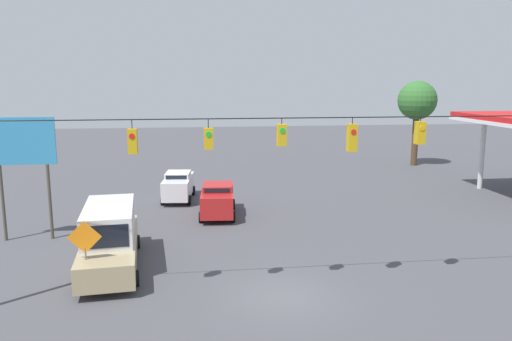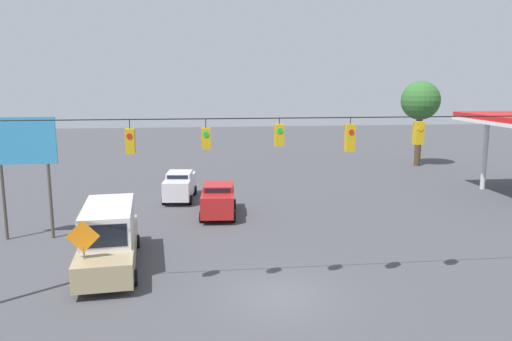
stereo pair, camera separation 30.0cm
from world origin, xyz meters
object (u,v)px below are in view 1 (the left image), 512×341
at_px(box_truck_tan_parked_shoulder, 110,237).
at_px(traffic_cone_third, 126,232).
at_px(sedan_red_withflow_mid, 218,199).
at_px(traffic_cone_fourth, 132,220).
at_px(sedan_white_withflow_far, 178,185).
at_px(roadside_billboard, 22,152).
at_px(overhead_signal_span, 283,167).
at_px(traffic_cone_second, 121,250).
at_px(traffic_cone_nearest, 114,271).
at_px(tree_horizon_left, 417,102).
at_px(work_zone_sign, 85,243).

height_order(box_truck_tan_parked_shoulder, traffic_cone_third, box_truck_tan_parked_shoulder).
xyz_separation_m(box_truck_tan_parked_shoulder, traffic_cone_third, (-0.22, -3.71, -0.96)).
distance_m(sedan_red_withflow_mid, traffic_cone_fourth, 5.19).
bearing_deg(sedan_white_withflow_far, roadside_billboard, 46.21).
distance_m(overhead_signal_span, sedan_white_withflow_far, 16.69).
relative_size(traffic_cone_second, roadside_billboard, 0.12).
relative_size(traffic_cone_nearest, traffic_cone_third, 1.00).
height_order(sedan_white_withflow_far, traffic_cone_third, sedan_white_withflow_far).
bearing_deg(traffic_cone_fourth, tree_horizon_left, -144.94).
relative_size(traffic_cone_third, roadside_billboard, 0.12).
bearing_deg(traffic_cone_second, work_zone_sign, 78.32).
bearing_deg(traffic_cone_nearest, overhead_signal_span, 162.80).
relative_size(traffic_cone_second, traffic_cone_third, 1.00).
bearing_deg(roadside_billboard, traffic_cone_third, 172.73).
xyz_separation_m(traffic_cone_third, roadside_billboard, (4.94, -0.63, 4.15)).
relative_size(overhead_signal_span, sedan_red_withflow_mid, 4.59).
distance_m(sedan_white_withflow_far, work_zone_sign, 15.18).
xyz_separation_m(overhead_signal_span, traffic_cone_nearest, (6.61, -2.05, -4.50)).
distance_m(box_truck_tan_parked_shoulder, traffic_cone_third, 3.84).
bearing_deg(traffic_cone_second, box_truck_tan_parked_shoulder, 72.13).
height_order(overhead_signal_span, roadside_billboard, overhead_signal_span).
bearing_deg(tree_horizon_left, overhead_signal_span, 56.51).
relative_size(sedan_white_withflow_far, roadside_billboard, 0.73).
xyz_separation_m(sedan_red_withflow_mid, sedan_white_withflow_far, (2.43, -4.40, -0.01)).
height_order(sedan_red_withflow_mid, traffic_cone_nearest, sedan_red_withflow_mid).
xyz_separation_m(roadside_billboard, work_zone_sign, (-4.25, 7.09, -2.52)).
bearing_deg(overhead_signal_span, tree_horizon_left, -123.49).
distance_m(overhead_signal_span, traffic_cone_third, 10.91).
distance_m(box_truck_tan_parked_shoulder, traffic_cone_nearest, 1.86).
height_order(sedan_white_withflow_far, traffic_cone_second, sedan_white_withflow_far).
relative_size(overhead_signal_span, sedan_white_withflow_far, 4.67).
height_order(traffic_cone_nearest, tree_horizon_left, tree_horizon_left).
xyz_separation_m(traffic_cone_second, roadside_billboard, (5.02, -3.39, 4.15)).
bearing_deg(traffic_cone_third, roadside_billboard, -7.27).
relative_size(traffic_cone_nearest, roadside_billboard, 0.12).
xyz_separation_m(box_truck_tan_parked_shoulder, roadside_billboard, (4.71, -4.34, 3.19)).
xyz_separation_m(overhead_signal_span, roadside_billboard, (11.67, -7.94, -0.35)).
bearing_deg(tree_horizon_left, traffic_cone_nearest, 45.54).
distance_m(box_truck_tan_parked_shoulder, sedan_white_withflow_far, 12.37).
xyz_separation_m(traffic_cone_nearest, roadside_billboard, (5.06, -5.89, 4.15)).
bearing_deg(traffic_cone_nearest, sedan_red_withflow_mid, -117.36).
xyz_separation_m(overhead_signal_span, box_truck_tan_parked_shoulder, (6.96, -3.60, -3.54)).
relative_size(work_zone_sign, tree_horizon_left, 0.36).
xyz_separation_m(sedan_white_withflow_far, tree_horizon_left, (-22.10, -11.29, 5.06)).
height_order(sedan_red_withflow_mid, traffic_cone_fourth, sedan_red_withflow_mid).
relative_size(box_truck_tan_parked_shoulder, traffic_cone_fourth, 10.09).
bearing_deg(traffic_cone_third, sedan_white_withflow_far, -106.46).
height_order(traffic_cone_third, traffic_cone_fourth, same).
height_order(sedan_white_withflow_far, traffic_cone_fourth, sedan_white_withflow_far).
height_order(overhead_signal_span, work_zone_sign, overhead_signal_span).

